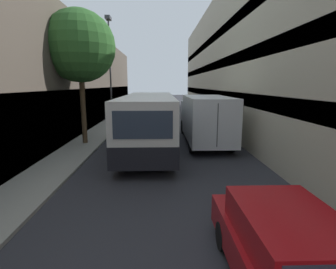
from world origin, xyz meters
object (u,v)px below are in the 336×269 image
box_truck (204,117)px  street_tree_left (79,47)px  car_hatchback (290,255)px  street_lamp (110,55)px  bus (149,120)px

box_truck → street_tree_left: size_ratio=1.04×
car_hatchback → street_tree_left: size_ratio=0.58×
street_lamp → street_tree_left: (-0.74, -4.83, -0.07)m
street_lamp → car_hatchback: bearing=-70.3°
car_hatchback → box_truck: 11.83m
bus → car_hatchback: bearing=-75.3°
street_lamp → street_tree_left: street_lamp is taller
car_hatchback → box_truck: size_ratio=0.56×
box_truck → street_lamp: street_lamp is taller
car_hatchback → bus: 10.83m
street_tree_left → street_lamp: bearing=81.2°
car_hatchback → box_truck: bearing=87.4°
car_hatchback → street_tree_left: 14.02m
car_hatchback → street_tree_left: street_tree_left is taller
car_hatchback → street_lamp: 17.93m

